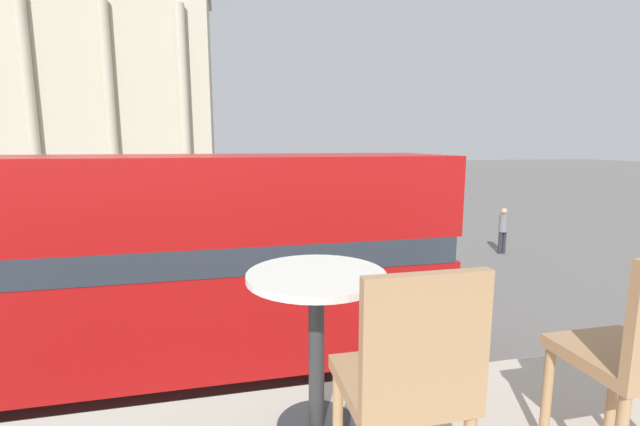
{
  "coord_description": "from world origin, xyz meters",
  "views": [
    {
      "loc": [
        0.27,
        -2.07,
        4.32
      ],
      "look_at": [
        4.21,
        15.49,
        1.39
      ],
      "focal_mm": 24.0,
      "sensor_mm": 36.0,
      "label": 1
    }
  ],
  "objects_px": {
    "traffic_light_mid": "(96,186)",
    "pedestrian_black": "(172,200)",
    "car_silver": "(151,202)",
    "pedestrian_blue": "(47,221)",
    "car_navy": "(171,221)",
    "traffic_light_near": "(409,207)",
    "cafe_dining_table": "(316,316)",
    "cafe_chair_0": "(408,380)",
    "pedestrian_olive": "(34,228)",
    "plaza_building_left": "(90,87)",
    "pedestrian_grey": "(503,227)",
    "double_decker_bus": "(156,260)"
  },
  "relations": [
    {
      "from": "plaza_building_left",
      "to": "car_silver",
      "type": "bearing_deg",
      "value": -66.66
    },
    {
      "from": "car_silver",
      "to": "car_navy",
      "type": "xyz_separation_m",
      "value": [
        2.02,
        -7.53,
        0.0
      ]
    },
    {
      "from": "cafe_dining_table",
      "to": "plaza_building_left",
      "type": "height_order",
      "value": "plaza_building_left"
    },
    {
      "from": "car_silver",
      "to": "pedestrian_olive",
      "type": "relative_size",
      "value": 2.41
    },
    {
      "from": "plaza_building_left",
      "to": "pedestrian_black",
      "type": "height_order",
      "value": "plaza_building_left"
    },
    {
      "from": "cafe_dining_table",
      "to": "car_silver",
      "type": "bearing_deg",
      "value": 100.46
    },
    {
      "from": "cafe_chair_0",
      "to": "traffic_light_near",
      "type": "xyz_separation_m",
      "value": [
        4.74,
        10.38,
        -1.09
      ]
    },
    {
      "from": "pedestrian_blue",
      "to": "traffic_light_near",
      "type": "bearing_deg",
      "value": -46.76
    },
    {
      "from": "car_silver",
      "to": "pedestrian_olive",
      "type": "xyz_separation_m",
      "value": [
        -2.84,
        -9.72,
        0.31
      ]
    },
    {
      "from": "plaza_building_left",
      "to": "pedestrian_grey",
      "type": "xyz_separation_m",
      "value": [
        23.02,
        -31.95,
        -8.69
      ]
    },
    {
      "from": "plaza_building_left",
      "to": "traffic_light_near",
      "type": "bearing_deg",
      "value": -63.15
    },
    {
      "from": "car_silver",
      "to": "pedestrian_olive",
      "type": "bearing_deg",
      "value": -61.0
    },
    {
      "from": "double_decker_bus",
      "to": "traffic_light_near",
      "type": "xyz_separation_m",
      "value": [
        6.51,
        3.85,
        0.16
      ]
    },
    {
      "from": "cafe_chair_0",
      "to": "car_silver",
      "type": "height_order",
      "value": "cafe_chair_0"
    },
    {
      "from": "cafe_dining_table",
      "to": "cafe_chair_0",
      "type": "distance_m",
      "value": 0.57
    },
    {
      "from": "cafe_chair_0",
      "to": "traffic_light_mid",
      "type": "bearing_deg",
      "value": 99.62
    },
    {
      "from": "pedestrian_grey",
      "to": "plaza_building_left",
      "type": "bearing_deg",
      "value": 14.01
    },
    {
      "from": "car_navy",
      "to": "pedestrian_black",
      "type": "xyz_separation_m",
      "value": [
        -0.57,
        5.74,
        0.28
      ]
    },
    {
      "from": "pedestrian_olive",
      "to": "pedestrian_blue",
      "type": "xyz_separation_m",
      "value": [
        -0.18,
        1.73,
        -0.01
      ]
    },
    {
      "from": "double_decker_bus",
      "to": "pedestrian_grey",
      "type": "bearing_deg",
      "value": 23.41
    },
    {
      "from": "double_decker_bus",
      "to": "plaza_building_left",
      "type": "bearing_deg",
      "value": 99.62
    },
    {
      "from": "plaza_building_left",
      "to": "traffic_light_mid",
      "type": "relative_size",
      "value": 6.1
    },
    {
      "from": "traffic_light_mid",
      "to": "car_navy",
      "type": "relative_size",
      "value": 0.91
    },
    {
      "from": "traffic_light_mid",
      "to": "pedestrian_black",
      "type": "distance_m",
      "value": 6.92
    },
    {
      "from": "pedestrian_olive",
      "to": "plaza_building_left",
      "type": "bearing_deg",
      "value": 99.93
    },
    {
      "from": "traffic_light_near",
      "to": "pedestrian_blue",
      "type": "height_order",
      "value": "traffic_light_near"
    },
    {
      "from": "car_silver",
      "to": "pedestrian_blue",
      "type": "bearing_deg",
      "value": -65.43
    },
    {
      "from": "car_navy",
      "to": "traffic_light_near",
      "type": "bearing_deg",
      "value": -6.74
    },
    {
      "from": "pedestrian_olive",
      "to": "pedestrian_grey",
      "type": "xyz_separation_m",
      "value": [
        18.05,
        -4.11,
        0.05
      ]
    },
    {
      "from": "pedestrian_blue",
      "to": "cafe_dining_table",
      "type": "bearing_deg",
      "value": -79.35
    },
    {
      "from": "cafe_dining_table",
      "to": "cafe_chair_0",
      "type": "height_order",
      "value": "cafe_chair_0"
    },
    {
      "from": "traffic_light_mid",
      "to": "car_silver",
      "type": "bearing_deg",
      "value": 83.44
    },
    {
      "from": "car_silver",
      "to": "car_navy",
      "type": "bearing_deg",
      "value": -29.7
    },
    {
      "from": "car_silver",
      "to": "pedestrian_black",
      "type": "relative_size",
      "value": 2.46
    },
    {
      "from": "traffic_light_near",
      "to": "car_navy",
      "type": "relative_size",
      "value": 0.9
    },
    {
      "from": "cafe_chair_0",
      "to": "traffic_light_near",
      "type": "bearing_deg",
      "value": 57.48
    },
    {
      "from": "plaza_building_left",
      "to": "car_navy",
      "type": "xyz_separation_m",
      "value": [
        9.84,
        -25.65,
        -9.05
      ]
    },
    {
      "from": "cafe_dining_table",
      "to": "plaza_building_left",
      "type": "distance_m",
      "value": 46.94
    },
    {
      "from": "car_silver",
      "to": "pedestrian_blue",
      "type": "height_order",
      "value": "pedestrian_blue"
    },
    {
      "from": "pedestrian_black",
      "to": "car_silver",
      "type": "bearing_deg",
      "value": 151.6
    },
    {
      "from": "pedestrian_black",
      "to": "traffic_light_near",
      "type": "bearing_deg",
      "value": -38.1
    },
    {
      "from": "traffic_light_near",
      "to": "pedestrian_black",
      "type": "distance_m",
      "value": 17.26
    },
    {
      "from": "traffic_light_near",
      "to": "cafe_dining_table",
      "type": "bearing_deg",
      "value": -116.61
    },
    {
      "from": "traffic_light_near",
      "to": "plaza_building_left",
      "type": "bearing_deg",
      "value": 116.85
    },
    {
      "from": "pedestrian_grey",
      "to": "pedestrian_black",
      "type": "xyz_separation_m",
      "value": [
        -13.76,
        12.04,
        -0.08
      ]
    },
    {
      "from": "plaza_building_left",
      "to": "car_navy",
      "type": "distance_m",
      "value": 28.92
    },
    {
      "from": "cafe_dining_table",
      "to": "car_navy",
      "type": "height_order",
      "value": "cafe_dining_table"
    },
    {
      "from": "double_decker_bus",
      "to": "traffic_light_mid",
      "type": "distance_m",
      "value": 13.24
    },
    {
      "from": "cafe_dining_table",
      "to": "double_decker_bus",
      "type": "bearing_deg",
      "value": 104.77
    },
    {
      "from": "traffic_light_mid",
      "to": "pedestrian_grey",
      "type": "relative_size",
      "value": 2.1
    }
  ]
}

